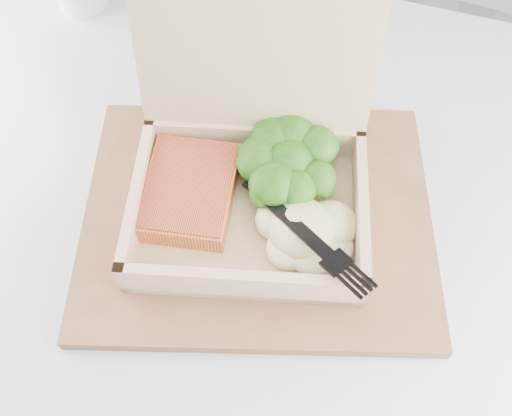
% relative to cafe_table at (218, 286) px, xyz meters
% --- Properties ---
extents(cafe_table, '(0.87, 0.87, 0.73)m').
position_rel_cafe_table_xyz_m(cafe_table, '(0.00, 0.00, 0.00)').
color(cafe_table, black).
rests_on(cafe_table, floor).
extents(serving_tray, '(0.43, 0.39, 0.02)m').
position_rel_cafe_table_xyz_m(serving_tray, '(0.05, 0.01, 0.20)').
color(serving_tray, brown).
rests_on(serving_tray, cafe_table).
extents(takeout_container, '(0.29, 0.28, 0.21)m').
position_rel_cafe_table_xyz_m(takeout_container, '(0.03, 0.04, 0.26)').
color(takeout_container, tan).
rests_on(takeout_container, serving_tray).
extents(salmon_fillet, '(0.11, 0.13, 0.02)m').
position_rel_cafe_table_xyz_m(salmon_fillet, '(-0.02, -0.00, 0.23)').
color(salmon_fillet, orange).
rests_on(salmon_fillet, takeout_container).
extents(broccoli_pile, '(0.11, 0.11, 0.04)m').
position_rel_cafe_table_xyz_m(broccoli_pile, '(0.07, 0.06, 0.23)').
color(broccoli_pile, '#347119').
rests_on(broccoli_pile, takeout_container).
extents(mashed_potatoes, '(0.11, 0.09, 0.04)m').
position_rel_cafe_table_xyz_m(mashed_potatoes, '(0.10, -0.00, 0.23)').
color(mashed_potatoes, '#CCC084').
rests_on(mashed_potatoes, takeout_container).
extents(plastic_fork, '(0.16, 0.10, 0.03)m').
position_rel_cafe_table_xyz_m(plastic_fork, '(0.07, 0.01, 0.25)').
color(plastic_fork, black).
rests_on(plastic_fork, mashed_potatoes).
extents(receipt, '(0.07, 0.13, 0.00)m').
position_rel_cafe_table_xyz_m(receipt, '(0.07, 0.22, 0.19)').
color(receipt, white).
rests_on(receipt, cafe_table).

